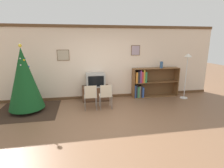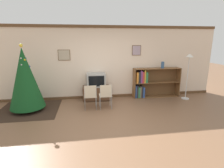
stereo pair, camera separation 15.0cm
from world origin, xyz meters
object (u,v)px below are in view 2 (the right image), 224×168
folding_chair_right (106,95)px  standing_lamp (189,65)px  vase (163,65)px  folding_chair_left (90,96)px  tv_console (96,93)px  christmas_tree (25,78)px  bookshelf (148,83)px  television (96,80)px

folding_chair_right → standing_lamp: 3.28m
vase → folding_chair_left: bearing=-161.3°
tv_console → folding_chair_left: bearing=-104.9°
standing_lamp → folding_chair_right: bearing=-170.0°
christmas_tree → vase: (4.75, 0.68, 0.23)m
christmas_tree → bookshelf: bearing=9.8°
folding_chair_right → bookshelf: bookshelf is taller
television → vase: vase is taller
bookshelf → vase: vase is taller
bookshelf → tv_console: bearing=-177.9°
tv_console → folding_chair_left: folding_chair_left is taller
bookshelf → vase: bearing=-5.3°
folding_chair_left → vase: bearing=18.7°
christmas_tree → tv_console: (2.21, 0.66, -0.77)m
christmas_tree → television: 2.32m
television → standing_lamp: standing_lamp is taller
bookshelf → standing_lamp: (1.36, -0.44, 0.75)m
television → standing_lamp: bearing=-6.2°
folding_chair_left → folding_chair_right: bearing=0.0°
christmas_tree → bookshelf: christmas_tree is taller
christmas_tree → vase: size_ratio=8.29×
tv_console → vase: (2.54, 0.02, 1.00)m
television → christmas_tree: bearing=-163.5°
vase → standing_lamp: standing_lamp is taller
bookshelf → television: bearing=-177.8°
television → tv_console: bearing=90.0°
folding_chair_right → standing_lamp: bearing=10.0°
tv_console → standing_lamp: standing_lamp is taller
tv_console → television: television is taller
christmas_tree → vase: christmas_tree is taller
christmas_tree → folding_chair_right: (2.45, -0.26, -0.56)m
christmas_tree → tv_console: bearing=16.6°
television → folding_chair_left: (-0.24, -0.91, -0.30)m
tv_console → bookshelf: (2.00, 0.07, 0.30)m
standing_lamp → vase: bearing=154.6°
folding_chair_left → vase: vase is taller
folding_chair_right → bookshelf: bearing=29.4°
tv_console → vase: size_ratio=4.00×
folding_chair_right → bookshelf: 2.02m
tv_console → television: (0.00, -0.00, 0.50)m
christmas_tree → standing_lamp: christmas_tree is taller
folding_chair_right → standing_lamp: size_ratio=0.48×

